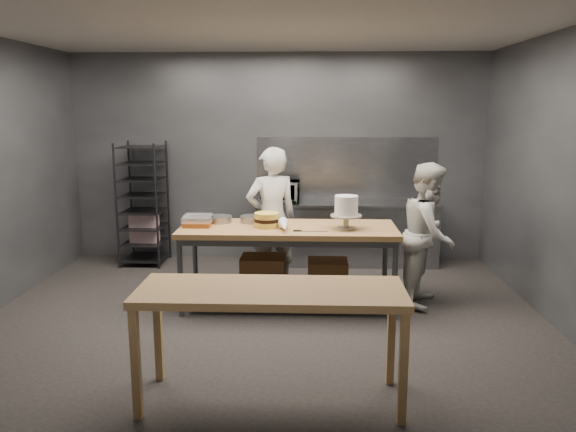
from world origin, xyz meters
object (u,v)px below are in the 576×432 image
at_px(chef_right, 429,234).
at_px(microwave, 280,191).
at_px(layer_cake, 267,220).
at_px(near_counter, 271,299).
at_px(speed_rack, 143,205).
at_px(frosted_cake_stand, 346,208).
at_px(chef_behind, 272,219).
at_px(work_table, 289,256).

relative_size(chef_right, microwave, 3.00).
xyz_separation_m(microwave, layer_cake, (-0.05, -1.82, -0.05)).
relative_size(near_counter, chef_right, 1.23).
bearing_deg(speed_rack, microwave, 2.34).
relative_size(chef_right, frosted_cake_stand, 4.40).
relative_size(frosted_cake_stand, layer_cake, 1.34).
bearing_deg(chef_right, chef_behind, 96.96).
xyz_separation_m(chef_behind, layer_cake, (-0.01, -0.67, 0.12)).
xyz_separation_m(chef_behind, frosted_cake_stand, (0.86, -0.75, 0.27)).
bearing_deg(frosted_cake_stand, microwave, 113.32).
bearing_deg(layer_cake, microwave, 88.43).
relative_size(chef_right, layer_cake, 5.91).
height_order(microwave, layer_cake, microwave).
bearing_deg(microwave, speed_rack, -177.66).
relative_size(work_table, near_counter, 1.20).
xyz_separation_m(speed_rack, microwave, (1.96, 0.08, 0.19)).
distance_m(microwave, layer_cake, 1.82).
height_order(near_counter, layer_cake, layer_cake).
relative_size(chef_behind, layer_cake, 6.41).
bearing_deg(chef_behind, speed_rack, -50.97).
distance_m(chef_behind, layer_cake, 0.68).
distance_m(work_table, chef_behind, 0.73).
bearing_deg(speed_rack, work_table, -38.13).
height_order(chef_behind, microwave, chef_behind).
xyz_separation_m(work_table, frosted_cake_stand, (0.62, -0.13, 0.58)).
xyz_separation_m(chef_behind, microwave, (0.04, 1.15, 0.17)).
bearing_deg(chef_right, frosted_cake_stand, 127.29).
relative_size(microwave, layer_cake, 1.97).
distance_m(near_counter, layer_cake, 2.10).
relative_size(work_table, chef_behind, 1.36).
xyz_separation_m(chef_behind, chef_right, (1.82, -0.48, -0.07)).
relative_size(speed_rack, frosted_cake_stand, 4.74).
height_order(near_counter, chef_right, chef_right).
relative_size(speed_rack, layer_cake, 6.37).
bearing_deg(near_counter, layer_cake, 95.15).
bearing_deg(microwave, chef_behind, -92.06).
bearing_deg(speed_rack, layer_cake, -42.45).
bearing_deg(near_counter, frosted_cake_stand, 71.24).
distance_m(microwave, frosted_cake_stand, 2.07).
relative_size(speed_rack, chef_right, 1.08).
relative_size(near_counter, layer_cake, 7.28).
relative_size(near_counter, speed_rack, 1.14).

